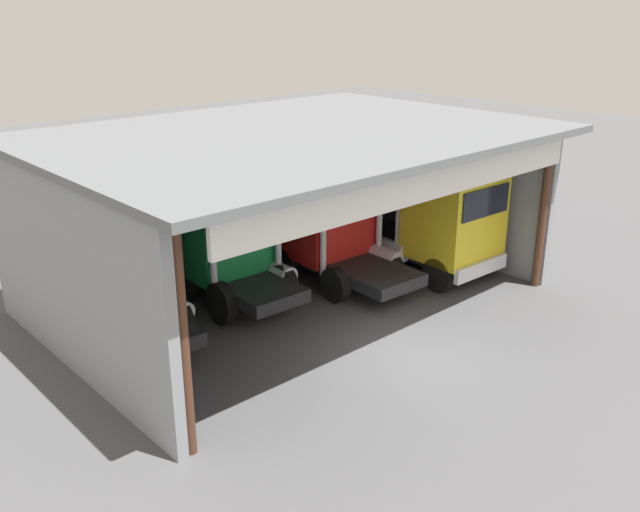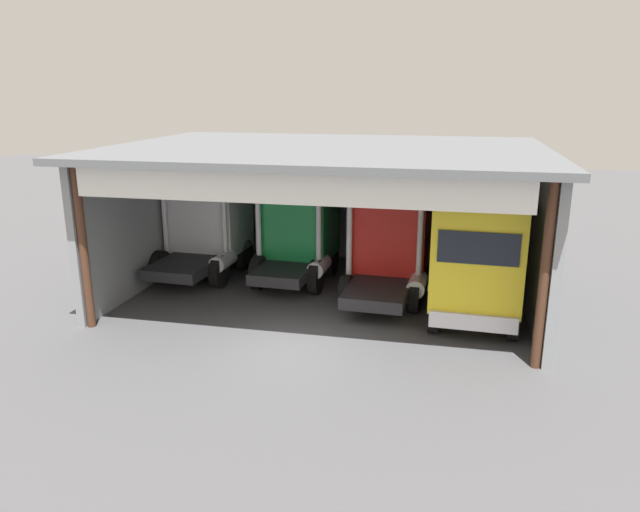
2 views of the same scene
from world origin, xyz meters
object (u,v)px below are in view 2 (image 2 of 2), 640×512
(oil_drum, at_px, (275,250))
(tool_cart, at_px, (376,256))
(truck_yellow_yard_outside, at_px, (476,264))
(truck_red_center_left_bay, at_px, (390,238))
(truck_white_right_bay, at_px, (207,225))
(truck_green_center_right_bay, at_px, (299,229))

(oil_drum, bearing_deg, tool_cart, -2.47)
(truck_yellow_yard_outside, height_order, tool_cart, truck_yellow_yard_outside)
(truck_red_center_left_bay, bearing_deg, oil_drum, 152.46)
(truck_yellow_yard_outside, distance_m, oil_drum, 9.21)
(truck_white_right_bay, xyz_separation_m, truck_red_center_left_bay, (6.77, -0.90, 0.09))
(truck_yellow_yard_outside, bearing_deg, truck_white_right_bay, -17.16)
(truck_green_center_right_bay, xyz_separation_m, tool_cart, (2.51, 1.87, -1.35))
(truck_yellow_yard_outside, bearing_deg, tool_cart, -53.69)
(oil_drum, bearing_deg, truck_white_right_bay, -135.76)
(truck_white_right_bay, relative_size, truck_yellow_yard_outside, 1.02)
(truck_red_center_left_bay, bearing_deg, truck_green_center_right_bay, 169.63)
(truck_green_center_right_bay, distance_m, tool_cart, 3.41)
(truck_green_center_right_bay, distance_m, oil_drum, 2.90)
(tool_cart, bearing_deg, oil_drum, 177.53)
(truck_green_center_right_bay, bearing_deg, truck_white_right_bay, -179.32)
(truck_white_right_bay, bearing_deg, oil_drum, 46.91)
(truck_green_center_right_bay, bearing_deg, tool_cart, 39.35)
(truck_green_center_right_bay, relative_size, tool_cart, 4.48)
(truck_green_center_right_bay, distance_m, truck_red_center_left_bay, 3.37)
(truck_yellow_yard_outside, bearing_deg, truck_green_center_right_bay, -26.05)
(truck_green_center_right_bay, xyz_separation_m, oil_drum, (-1.51, 2.04, -1.41))
(truck_green_center_right_bay, height_order, truck_yellow_yard_outside, truck_yellow_yard_outside)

